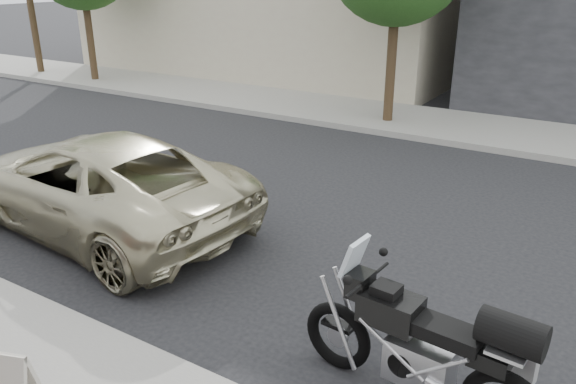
# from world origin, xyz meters

# --- Properties ---
(ground) EXTENTS (120.00, 120.00, 0.00)m
(ground) POSITION_xyz_m (0.00, 0.00, 0.00)
(ground) COLOR black
(ground) RESTS_ON ground
(far_sidewalk) EXTENTS (44.00, 3.00, 0.15)m
(far_sidewalk) POSITION_xyz_m (0.00, -6.50, 0.07)
(far_sidewalk) COLOR gray
(far_sidewalk) RESTS_ON ground
(motorcycle) EXTENTS (2.36, 0.76, 1.49)m
(motorcycle) POSITION_xyz_m (-2.16, 3.18, 0.64)
(motorcycle) COLOR black
(motorcycle) RESTS_ON ground
(minivan) EXTENTS (5.45, 2.88, 1.46)m
(minivan) POSITION_xyz_m (3.50, 2.04, 0.73)
(minivan) COLOR #BBB492
(minivan) RESTS_ON ground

